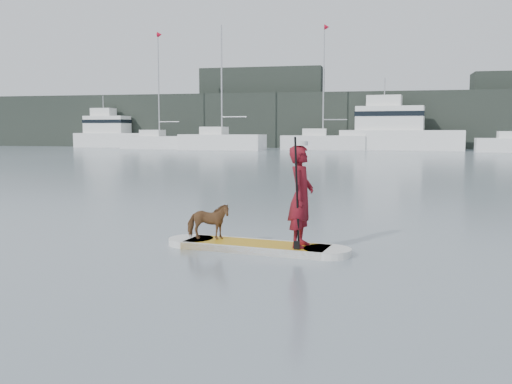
% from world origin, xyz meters
% --- Properties ---
extents(ground, '(140.00, 140.00, 0.00)m').
position_xyz_m(ground, '(0.00, 0.00, 0.00)').
color(ground, slate).
rests_on(ground, ground).
extents(paddleboard, '(3.27, 1.17, 0.12)m').
position_xyz_m(paddleboard, '(1.95, -2.05, 0.06)').
color(paddleboard, '#C59012').
rests_on(paddleboard, ground).
extents(paddler, '(0.47, 0.65, 1.68)m').
position_xyz_m(paddler, '(2.73, -2.17, 0.96)').
color(paddler, maroon).
rests_on(paddler, paddleboard).
extents(white_cap, '(0.22, 0.22, 0.07)m').
position_xyz_m(white_cap, '(2.73, -2.17, 1.83)').
color(white_cap, silver).
rests_on(white_cap, paddler).
extents(dog, '(0.81, 0.47, 0.64)m').
position_xyz_m(dog, '(1.05, -1.92, 0.44)').
color(dog, brown).
rests_on(dog, paddleboard).
extents(paddle, '(0.10, 0.30, 2.00)m').
position_xyz_m(paddle, '(2.71, -2.42, 0.80)').
color(paddle, black).
rests_on(paddle, ground).
extents(sailboat_b, '(8.20, 3.01, 11.95)m').
position_xyz_m(sailboat_b, '(-19.09, 44.81, 0.83)').
color(sailboat_b, white).
rests_on(sailboat_b, ground).
extents(sailboat_c, '(8.69, 3.65, 12.13)m').
position_xyz_m(sailboat_c, '(-11.85, 43.29, 0.90)').
color(sailboat_c, white).
rests_on(sailboat_c, ground).
extents(sailboat_d, '(8.53, 3.11, 12.36)m').
position_xyz_m(sailboat_d, '(-2.17, 46.45, 0.88)').
color(sailboat_d, white).
rests_on(sailboat_d, ground).
extents(motor_yacht_a, '(12.15, 4.87, 7.10)m').
position_xyz_m(motor_yacht_a, '(5.12, 47.17, 2.00)').
color(motor_yacht_a, white).
rests_on(motor_yacht_a, ground).
extents(motor_yacht_b, '(9.00, 3.58, 5.82)m').
position_xyz_m(motor_yacht_b, '(-26.46, 48.61, 1.64)').
color(motor_yacht_b, white).
rests_on(motor_yacht_b, ground).
extents(shore_mass, '(90.00, 6.00, 6.00)m').
position_xyz_m(shore_mass, '(0.00, 53.00, 3.00)').
color(shore_mass, '#202923').
rests_on(shore_mass, ground).
extents(shore_building_west, '(14.00, 4.00, 9.00)m').
position_xyz_m(shore_building_west, '(-10.00, 54.00, 4.50)').
color(shore_building_west, '#202923').
rests_on(shore_building_west, ground).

